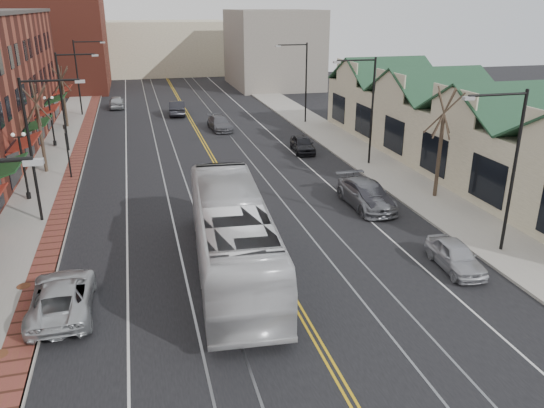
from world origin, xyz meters
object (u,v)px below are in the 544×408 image
transit_bus (232,235)px  parked_car_b (367,196)px  parked_car_a (455,256)px  parked_car_d (303,144)px  parked_car_c (366,194)px  parked_suv (62,296)px

transit_bus → parked_car_b: (9.50, 6.19, -1.12)m
parked_car_a → parked_car_d: (-0.53, 21.98, 0.03)m
transit_bus → parked_car_c: (9.50, 6.34, -1.08)m
parked_car_b → parked_car_a: bearing=-87.6°
parked_car_a → parked_car_b: parked_car_b is taller
transit_bus → parked_car_d: transit_bus is taller
parked_car_a → parked_car_d: size_ratio=0.95×
parked_car_a → parked_car_c: bearing=98.8°
transit_bus → parked_suv: bearing=17.6°
parked_car_a → parked_car_c: (-0.69, 8.69, 0.13)m
parked_car_b → transit_bus: bearing=-149.1°
transit_bus → parked_car_d: size_ratio=3.31×
transit_bus → parked_suv: (-7.30, -1.70, -1.15)m
parked_car_c → parked_car_d: bearing=88.5°
parked_suv → parked_car_b: bearing=-155.3°
parked_car_b → parked_car_c: size_ratio=0.84×
parked_car_b → parked_car_d: 13.44m
transit_bus → parked_car_c: size_ratio=2.47×
parked_car_b → parked_suv: bearing=-157.1°
transit_bus → parked_suv: size_ratio=2.59×
transit_bus → parked_car_a: size_ratio=3.47×
transit_bus → parked_car_a: 10.53m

